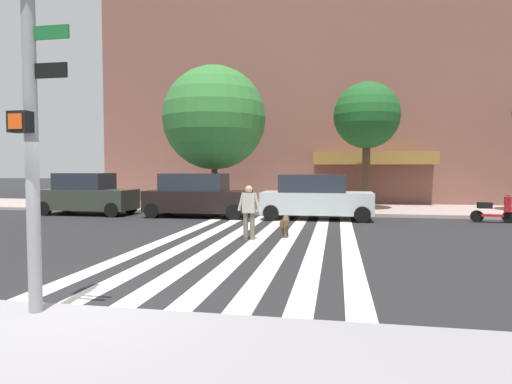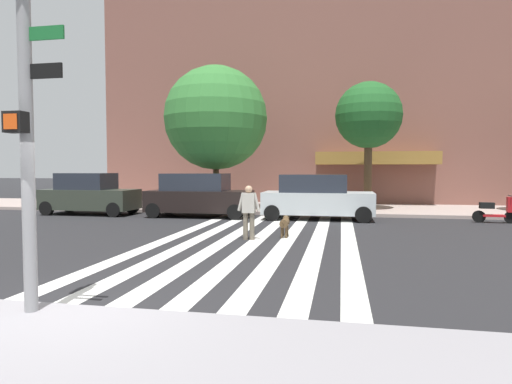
# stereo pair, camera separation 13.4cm
# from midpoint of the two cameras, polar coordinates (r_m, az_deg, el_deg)

# --- Properties ---
(ground_plane) EXTENTS (160.00, 160.00, 0.00)m
(ground_plane) POSITION_cam_midpoint_polar(r_m,az_deg,el_deg) (13.49, -5.77, -6.10)
(ground_plane) COLOR #232326
(sidewalk_far) EXTENTS (80.00, 6.00, 0.15)m
(sidewalk_far) POSITION_cam_midpoint_polar(r_m,az_deg,el_deg) (23.29, 1.23, -2.07)
(sidewalk_far) COLOR #A6938B
(sidewalk_far) RESTS_ON ground_plane
(crosswalk_stripes) EXTENTS (5.85, 13.62, 0.01)m
(crosswalk_stripes) POSITION_cam_midpoint_polar(r_m,az_deg,el_deg) (13.18, -0.10, -6.29)
(crosswalk_stripes) COLOR silver
(crosswalk_stripes) RESTS_ON ground_plane
(traffic_light_pole) EXTENTS (0.74, 0.46, 5.80)m
(traffic_light_pole) POSITION_cam_midpoint_polar(r_m,az_deg,el_deg) (6.83, -28.27, 14.41)
(traffic_light_pole) COLOR gray
(traffic_light_pole) RESTS_ON sidewalk_near
(parked_car_near_curb) EXTENTS (4.39, 1.96, 1.95)m
(parked_car_near_curb) POSITION_cam_midpoint_polar(r_m,az_deg,el_deg) (21.97, -21.37, -0.33)
(parked_car_near_curb) COLOR #31372D
(parked_car_near_curb) RESTS_ON ground_plane
(parked_car_behind_first) EXTENTS (4.63, 2.00, 1.94)m
(parked_car_behind_first) POSITION_cam_midpoint_polar(r_m,az_deg,el_deg) (19.66, -7.88, -0.47)
(parked_car_behind_first) COLOR black
(parked_car_behind_first) RESTS_ON ground_plane
(parked_car_third_in_line) EXTENTS (4.63, 2.01, 1.91)m
(parked_car_third_in_line) POSITION_cam_midpoint_polar(r_m,az_deg,el_deg) (18.68, 7.60, -0.70)
(parked_car_third_in_line) COLOR #B5BEC1
(parked_car_third_in_line) RESTS_ON ground_plane
(parked_scooter) EXTENTS (1.63, 0.50, 1.11)m
(parked_scooter) POSITION_cam_midpoint_polar(r_m,az_deg,el_deg) (19.74, 28.41, -2.17)
(parked_scooter) COLOR black
(parked_scooter) RESTS_ON ground_plane
(street_tree_nearest) EXTENTS (5.12, 5.12, 7.08)m
(street_tree_nearest) POSITION_cam_midpoint_polar(r_m,az_deg,el_deg) (22.01, -5.66, 9.59)
(street_tree_nearest) COLOR #4C3823
(street_tree_nearest) RESTS_ON sidewalk_far
(street_tree_middle) EXTENTS (3.23, 3.23, 6.24)m
(street_tree_middle) POSITION_cam_midpoint_polar(r_m,az_deg,el_deg) (22.28, 14.12, 9.60)
(street_tree_middle) COLOR #4C3823
(street_tree_middle) RESTS_ON sidewalk_far
(pedestrian_dog_walker) EXTENTS (0.70, 0.24, 1.64)m
(pedestrian_dog_walker) POSITION_cam_midpoint_polar(r_m,az_deg,el_deg) (13.11, -1.22, -2.27)
(pedestrian_dog_walker) COLOR #6B6051
(pedestrian_dog_walker) RESTS_ON ground_plane
(dog_on_leash) EXTENTS (0.27, 0.97, 0.65)m
(dog_on_leash) POSITION_cam_midpoint_polar(r_m,az_deg,el_deg) (13.76, 3.51, -4.05)
(dog_on_leash) COLOR brown
(dog_on_leash) RESTS_ON ground_plane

